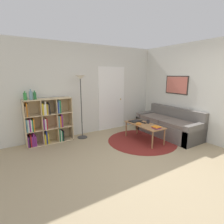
# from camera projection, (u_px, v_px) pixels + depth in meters

# --- Properties ---
(ground_plane) EXTENTS (14.00, 14.00, 0.00)m
(ground_plane) POSITION_uv_depth(u_px,v_px,m) (155.00, 170.00, 3.27)
(ground_plane) COLOR tan
(wall_back) EXTENTS (7.27, 0.11, 2.60)m
(wall_back) POSITION_uv_depth(u_px,v_px,m) (93.00, 90.00, 5.23)
(wall_back) COLOR silver
(wall_back) RESTS_ON ground_plane
(wall_right) EXTENTS (0.08, 5.64, 2.60)m
(wall_right) POSITION_uv_depth(u_px,v_px,m) (177.00, 90.00, 5.21)
(wall_right) COLOR silver
(wall_right) RESTS_ON ground_plane
(rug) EXTENTS (1.82, 1.82, 0.01)m
(rug) POSITION_uv_depth(u_px,v_px,m) (142.00, 141.00, 4.71)
(rug) COLOR maroon
(rug) RESTS_ON ground_plane
(bookshelf) EXTENTS (1.16, 0.34, 1.16)m
(bookshelf) POSITION_uv_depth(u_px,v_px,m) (47.00, 122.00, 4.47)
(bookshelf) COLOR beige
(bookshelf) RESTS_ON ground_plane
(floor_lamp) EXTENTS (0.28, 0.28, 1.73)m
(floor_lamp) POSITION_uv_depth(u_px,v_px,m) (81.00, 88.00, 4.66)
(floor_lamp) COLOR #333333
(floor_lamp) RESTS_ON ground_plane
(couch) EXTENTS (0.81, 1.89, 0.79)m
(couch) POSITION_uv_depth(u_px,v_px,m) (169.00, 126.00, 5.13)
(couch) COLOR #66605B
(couch) RESTS_ON ground_plane
(coffee_table) EXTENTS (0.49, 1.13, 0.45)m
(coffee_table) POSITION_uv_depth(u_px,v_px,m) (144.00, 126.00, 4.66)
(coffee_table) COLOR #996B42
(coffee_table) RESTS_ON ground_plane
(laptop) EXTENTS (0.36, 0.25, 0.02)m
(laptop) POSITION_uv_depth(u_px,v_px,m) (135.00, 121.00, 4.94)
(laptop) COLOR black
(laptop) RESTS_ON coffee_table
(bowl) EXTENTS (0.14, 0.14, 0.04)m
(bowl) POSITION_uv_depth(u_px,v_px,m) (139.00, 124.00, 4.63)
(bowl) COLOR orange
(bowl) RESTS_ON coffee_table
(book_stack_on_table) EXTENTS (0.17, 0.19, 0.05)m
(book_stack_on_table) POSITION_uv_depth(u_px,v_px,m) (156.00, 127.00, 4.29)
(book_stack_on_table) COLOR #7F287A
(book_stack_on_table) RESTS_ON coffee_table
(cup) EXTENTS (0.08, 0.08, 0.09)m
(cup) POSITION_uv_depth(u_px,v_px,m) (148.00, 122.00, 4.73)
(cup) COLOR #28282D
(cup) RESTS_ON coffee_table
(remote) EXTENTS (0.08, 0.18, 0.02)m
(remote) POSITION_uv_depth(u_px,v_px,m) (143.00, 123.00, 4.77)
(remote) COLOR black
(remote) RESTS_ON coffee_table
(bottle_left) EXTENTS (0.08, 0.08, 0.21)m
(bottle_left) POSITION_uv_depth(u_px,v_px,m) (25.00, 96.00, 4.08)
(bottle_left) COLOR #2D8438
(bottle_left) RESTS_ON bookshelf
(bottle_middle) EXTENTS (0.08, 0.08, 0.25)m
(bottle_middle) POSITION_uv_depth(u_px,v_px,m) (31.00, 95.00, 4.14)
(bottle_middle) COLOR #6B93A3
(bottle_middle) RESTS_ON bookshelf
(bottle_right) EXTENTS (0.07, 0.07, 0.21)m
(bottle_right) POSITION_uv_depth(u_px,v_px,m) (35.00, 96.00, 4.18)
(bottle_right) COLOR #236633
(bottle_right) RESTS_ON bookshelf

